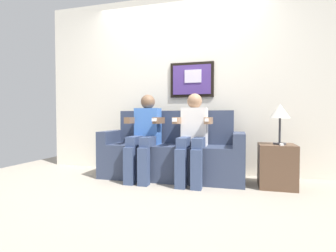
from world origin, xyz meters
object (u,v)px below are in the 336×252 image
Objects in this scene: side_table_right at (277,166)px; spare_remote_on_table at (281,144)px; table_lamp at (280,113)px; couch at (172,155)px; person_on_left at (145,133)px; person_on_right at (193,134)px.

side_table_right is 3.85× the size of spare_remote_on_table.
table_lamp is at bearing -46.59° from side_table_right.
couch is 1.35m from spare_remote_on_table.
side_table_right is at bearing 103.80° from spare_remote_on_table.
couch is 1.68× the size of person_on_left.
couch is at bearing 174.29° from table_lamp.
side_table_right is (0.97, 0.06, -0.36)m from person_on_right.
person_on_right reaches higher than table_lamp.
side_table_right is at bearing 2.18° from person_on_left.
table_lamp is (0.02, -0.03, 0.61)m from side_table_right.
person_on_left is 0.63m from person_on_right.
person_on_left reaches higher than spare_remote_on_table.
table_lamp is at bearing 1.27° from person_on_left.
side_table_right is at bearing 3.63° from person_on_right.
spare_remote_on_table is at bearing -87.17° from table_lamp.
person_on_left is (-0.31, -0.17, 0.29)m from couch.
side_table_right is at bearing 133.41° from table_lamp.
person_on_right is 1.03m from table_lamp.
person_on_right is at bearing -176.37° from side_table_right.
person_on_left is at bearing -152.07° from couch.
person_on_right is 8.54× the size of spare_remote_on_table.
spare_remote_on_table is (1.31, -0.22, 0.20)m from couch.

